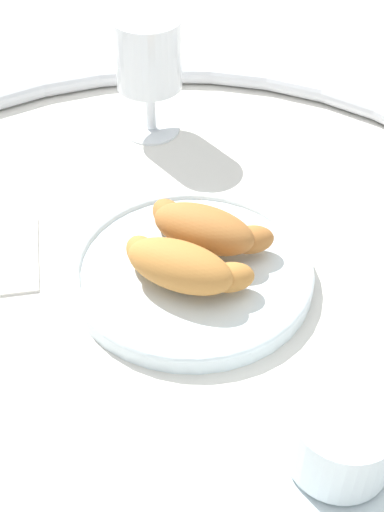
{
  "coord_description": "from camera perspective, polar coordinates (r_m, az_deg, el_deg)",
  "views": [
    {
      "loc": [
        0.09,
        -0.47,
        0.47
      ],
      "look_at": [
        0.02,
        0.01,
        0.03
      ],
      "focal_mm": 49.79,
      "sensor_mm": 36.0,
      "label": 1
    }
  ],
  "objects": [
    {
      "name": "ground_plane",
      "position": [
        0.67,
        -2.12,
        -2.05
      ],
      "size": [
        2.2,
        2.2,
        0.0
      ],
      "primitive_type": "plane",
      "color": "silver"
    },
    {
      "name": "juice_glass_left",
      "position": [
        0.83,
        -3.52,
        15.54
      ],
      "size": [
        0.08,
        0.08,
        0.14
      ],
      "color": "white",
      "rests_on": "ground_plane"
    },
    {
      "name": "pastry_plate",
      "position": [
        0.66,
        0.0,
        -1.24
      ],
      "size": [
        0.23,
        0.23,
        0.02
      ],
      "color": "silver",
      "rests_on": "ground_plane"
    },
    {
      "name": "coffee_cup_near",
      "position": [
        0.53,
        11.9,
        -14.52
      ],
      "size": [
        0.14,
        0.14,
        0.06
      ],
      "color": "silver",
      "rests_on": "ground_plane"
    },
    {
      "name": "croissant_small",
      "position": [
        0.66,
        1.04,
        2.23
      ],
      "size": [
        0.13,
        0.09,
        0.04
      ],
      "color": "#AD6B33",
      "rests_on": "pastry_plate"
    },
    {
      "name": "table_chrome_rim",
      "position": [
        0.66,
        -2.14,
        -1.3
      ],
      "size": [
        0.79,
        0.79,
        0.02
      ],
      "primitive_type": "torus",
      "color": "silver",
      "rests_on": "ground_plane"
    },
    {
      "name": "croissant_large",
      "position": [
        0.63,
        -0.86,
        -0.76
      ],
      "size": [
        0.13,
        0.09,
        0.04
      ],
      "color": "#BC7A38",
      "rests_on": "pastry_plate"
    }
  ]
}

